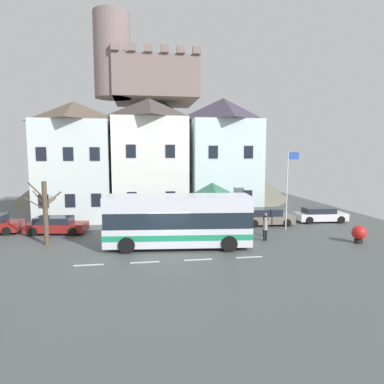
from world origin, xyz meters
The scene contains 17 objects.
ground_plane centered at (0.00, 0.00, -0.03)m, with size 40.00×60.00×0.07m.
townhouse_00 centered at (-7.40, 12.18, 5.30)m, with size 6.28×6.43×10.59m.
townhouse_01 centered at (-0.72, 12.47, 5.54)m, with size 6.58×7.01×11.09m.
townhouse_02 centered at (6.26, 11.90, 5.58)m, with size 6.37×5.87×11.17m.
hilltop_castle centered at (0.58, 28.91, 7.52)m, with size 36.78×36.78×23.67m.
transit_bus centered at (0.67, 1.15, 1.69)m, with size 9.38×3.42×3.35m.
bus_shelter centered at (3.83, 5.49, 3.06)m, with size 3.60×3.60×3.75m.
parked_car_00 centered at (-7.96, 6.31, 0.63)m, with size 4.55×2.34×1.26m.
parked_car_02 centered at (13.93, 7.26, 0.63)m, with size 4.37×2.03×1.26m.
parked_car_03 centered at (8.81, 6.76, 0.68)m, with size 4.28×2.06×1.40m.
pedestrian_00 centered at (6.78, 1.85, 0.93)m, with size 0.29×0.29×1.61m.
pedestrian_01 centered at (7.27, 3.10, 1.00)m, with size 0.34×0.34×1.69m.
pedestrian_02 centered at (5.44, 2.97, 0.93)m, with size 0.36×0.36×1.61m.
public_bench centered at (4.05, 7.44, 0.47)m, with size 1.48×0.48×0.87m.
flagpole centered at (9.73, 4.86, 3.61)m, with size 0.95×0.10×6.15m.
harbour_buoy centered at (12.75, 0.27, 0.67)m, with size 0.94×0.94×1.19m.
bare_tree_00 centered at (-7.84, 3.08, 2.21)m, with size 2.36×1.68×4.21m.
Camera 1 is at (-1.72, -19.91, 5.99)m, focal length 31.67 mm.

